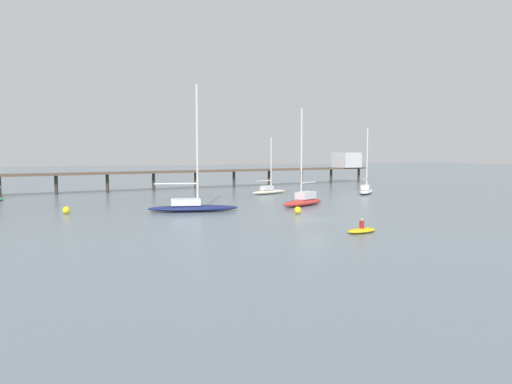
{
  "coord_description": "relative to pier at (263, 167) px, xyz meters",
  "views": [
    {
      "loc": [
        -22.08,
        -38.4,
        6.21
      ],
      "look_at": [
        0.0,
        14.53,
        1.5
      ],
      "focal_mm": 33.68,
      "sensor_mm": 36.0,
      "label": 1
    }
  ],
  "objects": [
    {
      "name": "ground_plane",
      "position": [
        -13.46,
        -43.4,
        -3.62
      ],
      "size": [
        400.0,
        400.0,
        0.0
      ],
      "primitive_type": "plane",
      "color": "slate"
    },
    {
      "name": "pier",
      "position": [
        0.0,
        0.0,
        0.0
      ],
      "size": [
        76.28,
        14.16,
        6.24
      ],
      "color": "brown",
      "rests_on": "ground_plane"
    },
    {
      "name": "mooring_buoy_near",
      "position": [
        -13.02,
        -38.82,
        -3.24
      ],
      "size": [
        0.76,
        0.76,
        0.76
      ],
      "primitive_type": "sphere",
      "color": "yellow",
      "rests_on": "ground_plane"
    },
    {
      "name": "mooring_buoy_mid",
      "position": [
        -34.71,
        -29.76,
        -3.23
      ],
      "size": [
        0.78,
        0.78,
        0.78
      ],
      "primitive_type": "sphere",
      "color": "yellow",
      "rests_on": "ground_plane"
    },
    {
      "name": "sailboat_navy",
      "position": [
        -22.39,
        -32.66,
        -2.91
      ],
      "size": [
        9.82,
        4.53,
        13.28
      ],
      "color": "navy",
      "rests_on": "ground_plane"
    },
    {
      "name": "sailboat_white",
      "position": [
        7.93,
        -21.13,
        -2.97
      ],
      "size": [
        6.48,
        6.87,
        9.92
      ],
      "color": "white",
      "rests_on": "ground_plane"
    },
    {
      "name": "sailboat_cream",
      "position": [
        -5.97,
        -16.01,
        -3.04
      ],
      "size": [
        6.93,
        3.89,
        8.48
      ],
      "color": "beige",
      "rests_on": "ground_plane"
    },
    {
      "name": "dinghy_yellow",
      "position": [
        -13.72,
        -50.88,
        -3.41
      ],
      "size": [
        3.1,
        1.93,
        1.14
      ],
      "color": "yellow",
      "rests_on": "ground_plane"
    },
    {
      "name": "sailboat_red",
      "position": [
        -8.77,
        -32.12,
        -2.89
      ],
      "size": [
        7.54,
        5.37,
        11.34
      ],
      "color": "red",
      "rests_on": "ground_plane"
    }
  ]
}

